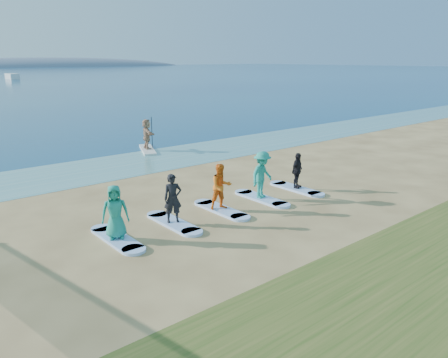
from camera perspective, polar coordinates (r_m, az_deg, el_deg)
ground at (r=14.84m, az=4.70°, el=-5.75°), size 600.00×600.00×0.00m
shallow_water at (r=23.15m, az=-13.83°, el=1.67°), size 600.00×600.00×0.00m
island_ridge at (r=327.07m, az=-21.91°, el=13.49°), size 220.00×56.00×18.00m
paddleboard at (r=26.68m, az=-9.95°, el=3.80°), size 1.85×3.03×0.12m
paddleboarder at (r=26.51m, az=-10.05°, el=5.81°), size 0.93×1.73×1.78m
boat_offshore_b at (r=130.97m, az=-25.90°, el=11.65°), size 2.20×5.82×1.44m
surfboard_0 at (r=13.83m, az=-13.80°, el=-7.60°), size 0.70×2.20×0.09m
student_0 at (r=13.52m, az=-14.04°, el=-4.19°), size 0.96×0.82×1.66m
surfboard_1 at (r=14.76m, az=-6.60°, el=-5.73°), size 0.70×2.20×0.09m
student_1 at (r=14.47m, az=-6.71°, el=-2.54°), size 0.71×0.60×1.64m
surfboard_2 at (r=15.91m, az=-0.38°, el=-4.04°), size 0.70×2.20×0.09m
student_2 at (r=15.64m, az=-0.39°, el=-1.00°), size 0.94×0.81×1.67m
surfboard_3 at (r=17.23m, az=4.92°, el=-2.55°), size 0.70×2.20×0.09m
student_3 at (r=16.96m, az=5.00°, el=0.56°), size 1.31×0.92×1.84m
surfboard_4 at (r=18.68m, az=9.43°, el=-1.26°), size 0.70×2.20×0.09m
student_4 at (r=18.47m, az=9.54°, el=1.10°), size 0.94×0.60×1.50m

